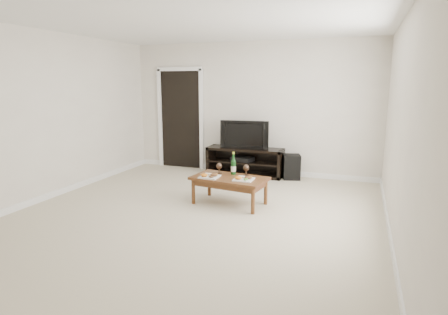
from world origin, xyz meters
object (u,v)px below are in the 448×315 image
at_px(media_console, 245,161).
at_px(coffee_table, 229,191).
at_px(television, 245,134).
at_px(subwoofer, 291,167).

xyz_separation_m(media_console, coffee_table, (0.31, -1.82, -0.07)).
bearing_deg(coffee_table, television, 99.78).
xyz_separation_m(media_console, subwoofer, (0.92, 0.02, -0.04)).
height_order(media_console, coffee_table, media_console).
distance_m(media_console, subwoofer, 0.92).
relative_size(television, subwoofer, 2.02).
relative_size(media_console, coffee_table, 1.37).
bearing_deg(media_console, coffee_table, -80.22).
height_order(media_console, television, television).
relative_size(media_console, television, 1.59).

